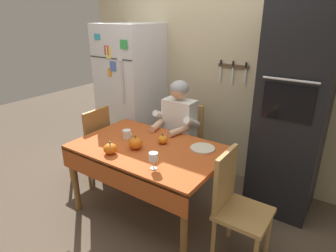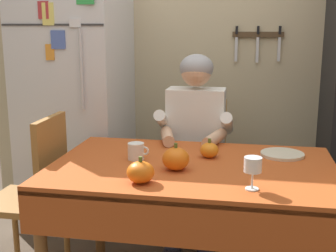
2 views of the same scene
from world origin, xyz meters
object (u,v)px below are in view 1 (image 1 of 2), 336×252
at_px(pumpkin_small, 110,149).
at_px(serving_tray, 203,148).
at_px(wall_oven, 293,110).
at_px(coffee_mug, 127,134).
at_px(refrigerator, 132,95).
at_px(wine_glass, 153,157).
at_px(chair_behind_person, 184,140).
at_px(dining_table, 147,155).
at_px(chair_right_side, 235,202).
at_px(seated_person, 176,127).
at_px(chair_left_side, 93,143).
at_px(pumpkin_medium, 163,139).
at_px(pumpkin_large, 135,143).

height_order(pumpkin_small, serving_tray, pumpkin_small).
bearing_deg(wall_oven, coffee_mug, -147.28).
xyz_separation_m(refrigerator, coffee_mug, (0.65, -0.83, -0.12)).
bearing_deg(wine_glass, chair_behind_person, 108.41).
xyz_separation_m(dining_table, chair_right_side, (0.90, -0.02, -0.14)).
distance_m(chair_behind_person, wine_glass, 1.18).
bearing_deg(seated_person, serving_tray, -33.55).
xyz_separation_m(wine_glass, pumpkin_small, (-0.48, -0.00, -0.05)).
bearing_deg(seated_person, chair_left_side, -149.77).
distance_m(chair_left_side, coffee_mug, 0.66).
bearing_deg(pumpkin_medium, wall_oven, 37.85).
relative_size(coffee_mug, wine_glass, 0.79).
relative_size(refrigerator, chair_left_side, 1.94).
bearing_deg(chair_right_side, pumpkin_small, -166.47).
height_order(seated_person, chair_right_side, seated_person).
relative_size(refrigerator, coffee_mug, 16.13).
height_order(dining_table, pumpkin_medium, pumpkin_medium).
height_order(dining_table, coffee_mug, coffee_mug).
bearing_deg(wall_oven, dining_table, -138.69).
relative_size(refrigerator, wine_glass, 12.74).
bearing_deg(dining_table, seated_person, 96.30).
distance_m(chair_behind_person, coffee_mug, 0.82).
relative_size(chair_left_side, pumpkin_large, 7.08).
xyz_separation_m(seated_person, chair_right_side, (0.97, -0.62, -0.23)).
height_order(wall_oven, wine_glass, wall_oven).
bearing_deg(wall_oven, pumpkin_medium, -142.15).
relative_size(dining_table, seated_person, 1.12).
bearing_deg(seated_person, chair_behind_person, 90.00).
xyz_separation_m(seated_person, pumpkin_medium, (0.13, -0.44, 0.04)).
bearing_deg(coffee_mug, wall_oven, 32.72).
bearing_deg(chair_right_side, wine_glass, -156.98).
distance_m(seated_person, pumpkin_medium, 0.47).
xyz_separation_m(wall_oven, wine_glass, (-0.76, -1.20, -0.21)).
distance_m(chair_behind_person, seated_person, 0.29).
relative_size(refrigerator, chair_behind_person, 1.94).
bearing_deg(chair_behind_person, wall_oven, 6.65).
distance_m(wall_oven, dining_table, 1.45).
bearing_deg(seated_person, chair_right_side, -32.80).
height_order(refrigerator, chair_left_side, refrigerator).
xyz_separation_m(chair_left_side, wine_glass, (1.19, -0.40, 0.33)).
relative_size(chair_behind_person, pumpkin_large, 7.08).
xyz_separation_m(refrigerator, pumpkin_medium, (1.02, -0.72, -0.12)).
xyz_separation_m(wall_oven, chair_right_side, (-0.15, -0.94, -0.54)).
distance_m(pumpkin_medium, serving_tray, 0.39).
relative_size(pumpkin_medium, serving_tray, 0.44).
bearing_deg(dining_table, wine_glass, -43.92).
bearing_deg(pumpkin_medium, dining_table, -113.07).
height_order(chair_left_side, pumpkin_medium, chair_left_side).
bearing_deg(pumpkin_large, refrigerator, 132.41).
distance_m(coffee_mug, pumpkin_large, 0.27).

